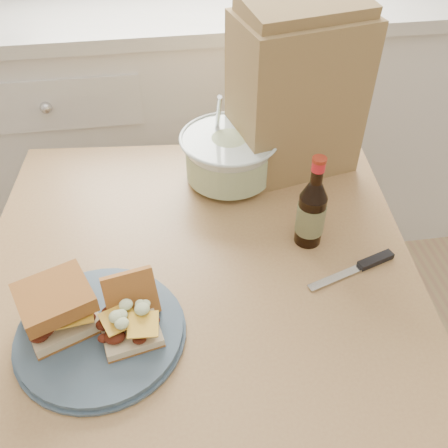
{
  "coord_description": "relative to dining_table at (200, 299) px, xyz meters",
  "views": [
    {
      "loc": [
        -0.18,
        0.02,
        1.48
      ],
      "look_at": [
        -0.07,
        0.74,
        0.81
      ],
      "focal_mm": 40.0,
      "sensor_mm": 36.0,
      "label": 1
    }
  ],
  "objects": [
    {
      "name": "cabinet_run",
      "position": [
        0.13,
        0.99,
        -0.15
      ],
      "size": [
        2.5,
        0.64,
        0.94
      ],
      "color": "white",
      "rests_on": "ground"
    },
    {
      "name": "sandwich_left",
      "position": [
        -0.25,
        -0.12,
        0.17
      ],
      "size": [
        0.15,
        0.14,
        0.09
      ],
      "rotation": [
        0.0,
        0.0,
        0.39
      ],
      "color": "beige",
      "rests_on": "plate"
    },
    {
      "name": "plate",
      "position": [
        -0.19,
        -0.15,
        0.12
      ],
      "size": [
        0.29,
        0.29,
        0.02
      ],
      "primitive_type": "cylinder",
      "color": "#445A6E",
      "rests_on": "dining_table"
    },
    {
      "name": "dining_table",
      "position": [
        0.0,
        0.0,
        0.0
      ],
      "size": [
        0.96,
        0.96,
        0.73
      ],
      "rotation": [
        0.0,
        0.0,
        -0.1
      ],
      "color": "#AC8551",
      "rests_on": "ground"
    },
    {
      "name": "paper_bag",
      "position": [
        0.27,
        0.32,
        0.29
      ],
      "size": [
        0.32,
        0.24,
        0.37
      ],
      "primitive_type": "cube",
      "rotation": [
        0.0,
        0.0,
        0.21
      ],
      "color": "#A1814E",
      "rests_on": "dining_table"
    },
    {
      "name": "beer_bottle",
      "position": [
        0.24,
        0.04,
        0.19
      ],
      "size": [
        0.06,
        0.06,
        0.21
      ],
      "rotation": [
        0.0,
        0.0,
        0.43
      ],
      "color": "black",
      "rests_on": "dining_table"
    },
    {
      "name": "coleslaw_bowl",
      "position": [
        0.11,
        0.28,
        0.17
      ],
      "size": [
        0.23,
        0.23,
        0.23
      ],
      "color": "silver",
      "rests_on": "dining_table"
    },
    {
      "name": "knife",
      "position": [
        0.33,
        -0.06,
        0.11
      ],
      "size": [
        0.2,
        0.08,
        0.01
      ],
      "rotation": [
        0.0,
        0.0,
        0.32
      ],
      "color": "silver",
      "rests_on": "dining_table"
    },
    {
      "name": "sandwich_right",
      "position": [
        -0.13,
        -0.14,
        0.15
      ],
      "size": [
        0.11,
        0.15,
        0.08
      ],
      "rotation": [
        0.0,
        0.0,
        0.21
      ],
      "color": "beige",
      "rests_on": "plate"
    }
  ]
}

